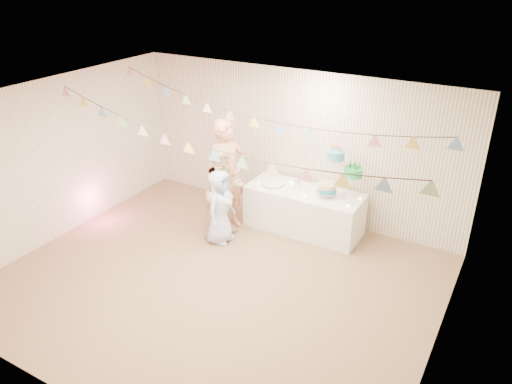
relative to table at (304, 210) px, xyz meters
The scene contains 25 objects.
floor 2.09m from the table, 102.31° to the right, with size 6.00×6.00×0.00m, color brown.
ceiling 3.04m from the table, 102.31° to the right, with size 6.00×6.00×0.00m, color white.
back_wall 1.14m from the table, 131.88° to the left, with size 6.00×6.00×0.00m, color white.
front_wall 4.63m from the table, 95.56° to the right, with size 6.00×6.00×0.00m, color white.
left_wall 4.09m from the table, 149.69° to the right, with size 5.00×5.00×0.00m, color white.
right_wall 3.39m from the table, 38.13° to the right, with size 5.00×5.00×0.00m, color white.
table is the anchor object (origin of this frame).
cake_stand 0.97m from the table, ahead, with size 0.73×0.43×0.81m, color silver, non-canonical shape.
cake_bottom 0.62m from the table, ahead, with size 0.31×0.31×0.15m, color teal, non-canonical shape.
cake_middle 1.05m from the table, 10.86° to the left, with size 0.27×0.27×0.22m, color green, non-canonical shape.
cake_top_tier 1.12m from the table, ahead, with size 0.25×0.25×0.19m, color #3C95BE, non-canonical shape.
platter 0.70m from the table, behind, with size 0.38×0.38×0.02m, color white.
posy 0.50m from the table, 162.66° to the left, with size 0.15×0.15×0.17m, color white, non-canonical shape.
person_adult_a 1.42m from the table, 153.75° to the right, with size 0.70×0.46×1.92m, color tan.
person_adult_b 1.41m from the table, 140.33° to the right, with size 0.77×0.60×1.59m, color #E1BF8A.
person_child 1.46m from the table, 134.95° to the right, with size 0.61×0.40×1.25m, color #B4C8FF.
bunting_back 2.23m from the table, 115.73° to the right, with size 5.60×1.10×0.40m, color pink, non-canonical shape.
bunting_front 2.98m from the table, 101.23° to the right, with size 5.60×0.90×0.36m, color #72A5E5, non-canonical shape.
tealight_0 0.90m from the table, 169.38° to the right, with size 0.04×0.04×0.03m, color #FFD88C.
tealight_1 0.55m from the table, 152.78° to the left, with size 0.04×0.04×0.03m, color #FFD88C.
tealight_2 0.45m from the table, 65.56° to the right, with size 0.04×0.04×0.03m, color #FFD88C.
tealight_3 0.56m from the table, 32.15° to the left, with size 0.04×0.04×0.03m, color #FFD88C.
tealight_4 0.92m from the table, 12.38° to the right, with size 0.04×0.04×0.03m, color #FFD88C.
tealight_5 0.99m from the table, ahead, with size 0.04×0.04×0.03m, color #FFD88C.
tealight_6 0.49m from the table, 157.06° to the left, with size 0.04×0.04×0.03m, color #FFD88C.
Camera 1 is at (3.45, -4.85, 4.27)m, focal length 35.00 mm.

